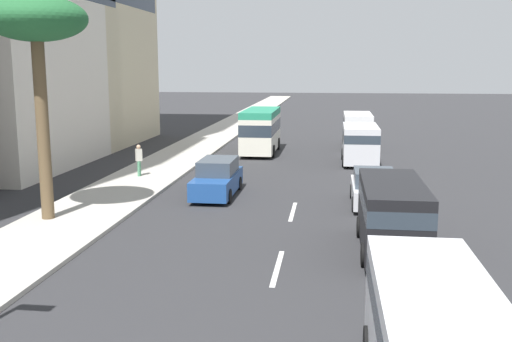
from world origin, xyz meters
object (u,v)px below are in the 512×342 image
Objects in this scene: car_sixth at (217,179)px; palm_tree at (36,26)px; van_third at (360,142)px; van_fifth at (432,335)px; van_fourth at (392,212)px; car_second at (374,189)px; van_seventh at (357,128)px; minibus_lead at (261,129)px; pedestrian_near_lamp at (139,159)px.

car_sixth is 10.29m from palm_tree.
palm_tree is at bearing 141.15° from van_third.
van_fourth is at bearing -1.18° from van_fifth.
van_seventh is (18.67, -0.04, 0.68)m from car_second.
van_fifth is 17.87m from palm_tree.
van_seventh is at bearing -0.12° from van_fifth.
minibus_lead reaches higher than pedestrian_near_lamp.
van_third is at bearing 0.76° from van_fourth.
minibus_lead reaches higher than van_third.
van_fourth is at bearing 102.44° from pedestrian_near_lamp.
van_third is 17.69m from van_fourth.
car_second is at bearing -179.55° from van_third.
pedestrian_near_lamp reaches higher than car_sixth.
pedestrian_near_lamp is at bearing -27.38° from minibus_lead.
van_third reaches higher than pedestrian_near_lamp.
van_fifth reaches higher than van_fourth.
van_seventh is (17.51, -7.11, 0.63)m from car_sixth.
car_second is 0.87× the size of car_sixth.
palm_tree is (-4.38, 12.67, 6.66)m from car_second.
palm_tree is (11.09, 12.63, 6.06)m from van_fifth.
car_second is 0.49× the size of palm_tree.
minibus_lead is at bearing 178.41° from car_sixth.
palm_tree reaches higher than car_sixth.
palm_tree is at bearing 80.82° from van_fourth.
pedestrian_near_lamp is 11.04m from palm_tree.
minibus_lead reaches higher than van_seventh.
palm_tree is at bearing -17.21° from minibus_lead.
van_fifth is at bearing 22.94° from car_sixth.
car_second is at bearing 24.23° from minibus_lead.
van_third is 12.27m from car_sixth.
minibus_lead is 22.41m from van_fourth.
minibus_lead is 3.83× the size of pedestrian_near_lamp.
van_fourth is 25.13m from van_seventh.
car_sixth is (16.64, 7.04, -0.56)m from van_fifth.
van_fourth reaches higher than pedestrian_near_lamp.
van_fourth is (-6.45, -0.15, 0.57)m from car_second.
van_fifth is (-15.47, 0.04, 0.60)m from car_second.
van_third is at bearing 179.04° from van_seventh.
pedestrian_near_lamp is (3.47, 4.92, 0.29)m from car_sixth.
van_third is 2.85× the size of pedestrian_near_lamp.
van_third is 1.02× the size of car_sixth.
van_third is 0.90× the size of van_seventh.
pedestrian_near_lamp reaches higher than car_second.
palm_tree is (2.07, 12.81, 6.10)m from van_fourth.
van_fifth is 0.99× the size of van_seventh.
van_seventh is 18.49m from pedestrian_near_lamp.
pedestrian_near_lamp is at bearing -4.19° from palm_tree.
minibus_lead is 11.55m from pedestrian_near_lamp.
van_fourth is 14.34m from palm_tree.
van_fifth is at bearing -131.29° from palm_tree.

